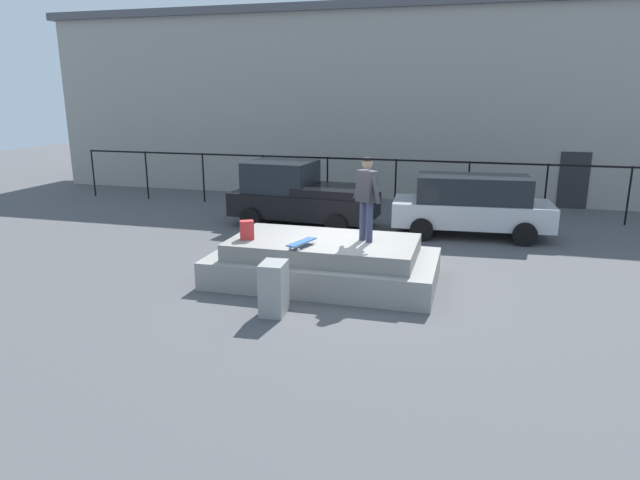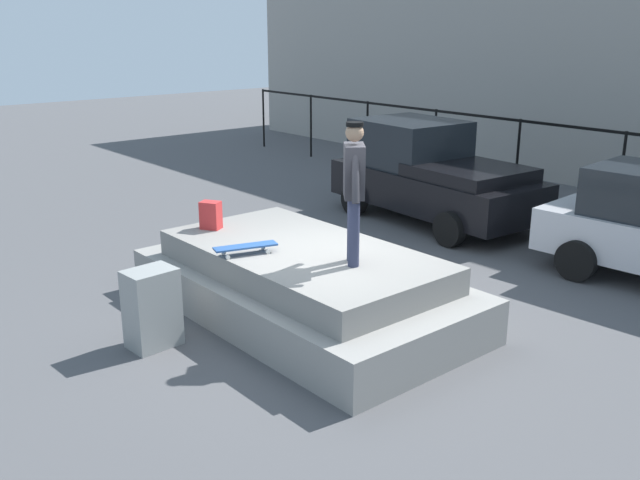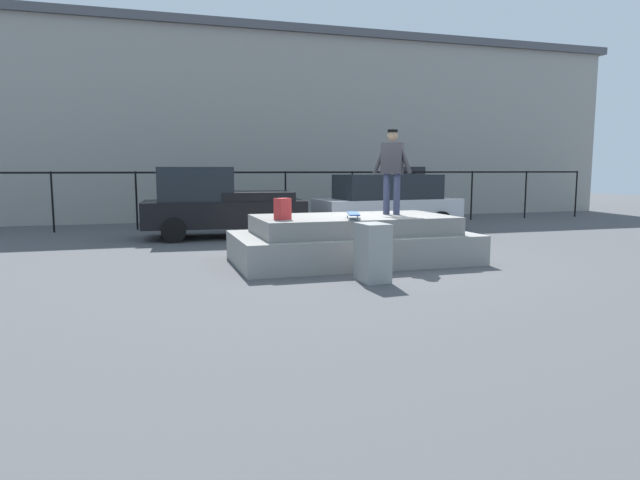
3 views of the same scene
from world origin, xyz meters
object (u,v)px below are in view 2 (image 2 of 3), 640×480
object	(u,v)px
backpack	(211,215)
utility_box	(152,308)
skateboarder	(354,183)
skateboard	(246,247)
car_black_pickup_near	(430,173)

from	to	relation	value
backpack	utility_box	world-z (taller)	backpack
skateboarder	skateboard	size ratio (longest dim) A/B	2.06
skateboarder	backpack	xyz separation A→B (m)	(-2.48, -0.53, -0.82)
backpack	car_black_pickup_near	size ratio (longest dim) A/B	0.09
backpack	car_black_pickup_near	world-z (taller)	car_black_pickup_near
backpack	car_black_pickup_near	distance (m)	5.46
backpack	car_black_pickup_near	bearing A→B (deg)	65.06
skateboard	backpack	size ratio (longest dim) A/B	2.09
car_black_pickup_near	skateboarder	bearing A→B (deg)	-58.37
skateboarder	skateboard	xyz separation A→B (m)	(-1.16, -0.82, -0.92)
skateboard	utility_box	bearing A→B (deg)	-96.13
skateboarder	car_black_pickup_near	bearing A→B (deg)	121.63
skateboarder	backpack	bearing A→B (deg)	-168.04
skateboard	utility_box	size ratio (longest dim) A/B	0.86
skateboarder	utility_box	world-z (taller)	skateboarder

